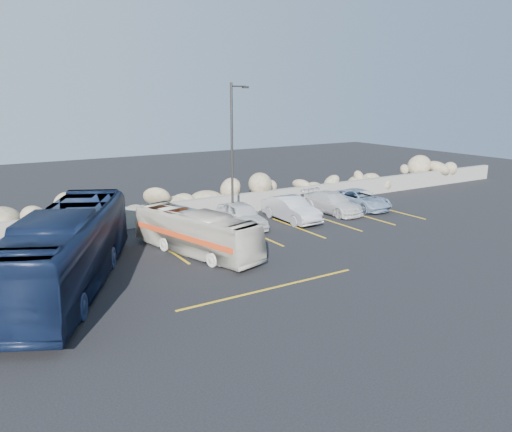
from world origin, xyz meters
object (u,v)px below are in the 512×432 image
tour_coach (67,250)px  car_a (242,215)px  vintage_bus (196,233)px  car_d (360,199)px  car_b (291,209)px  lamppost (233,151)px  car_c (332,203)px

tour_coach → car_a: 11.25m
vintage_bus → car_d: bearing=-2.6°
vintage_bus → car_d: 13.68m
vintage_bus → car_b: bearing=4.7°
vintage_bus → car_d: (13.32, 3.06, -0.41)m
lamppost → car_d: bearing=-4.4°
car_b → car_c: bearing=5.3°
lamppost → car_a: 3.66m
car_a → car_b: 3.28m
lamppost → car_a: lamppost is taller
car_d → vintage_bus: bearing=-169.0°
tour_coach → car_b: tour_coach is taller
car_b → car_c: size_ratio=0.98×
car_a → lamppost: bearing=102.7°
car_d → lamppost: bearing=173.6°
vintage_bus → car_a: (4.26, 3.03, -0.32)m
vintage_bus → car_d: size_ratio=1.65×
tour_coach → car_b: bearing=43.9°
car_b → car_c: 3.46m
lamppost → vintage_bus: 6.48m
vintage_bus → car_c: vintage_bus is taller
tour_coach → vintage_bus: bearing=39.8°
vintage_bus → car_c: size_ratio=1.67×
car_a → car_d: 9.07m
lamppost → vintage_bus: bearing=-137.7°
car_b → tour_coach: bearing=-163.1°
lamppost → car_b: size_ratio=1.83×
car_a → car_c: 6.72m
car_a → vintage_bus: bearing=-140.2°
tour_coach → car_c: bearing=41.7°
tour_coach → car_b: size_ratio=2.57×
lamppost → car_d: (9.18, -0.71, -3.67)m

